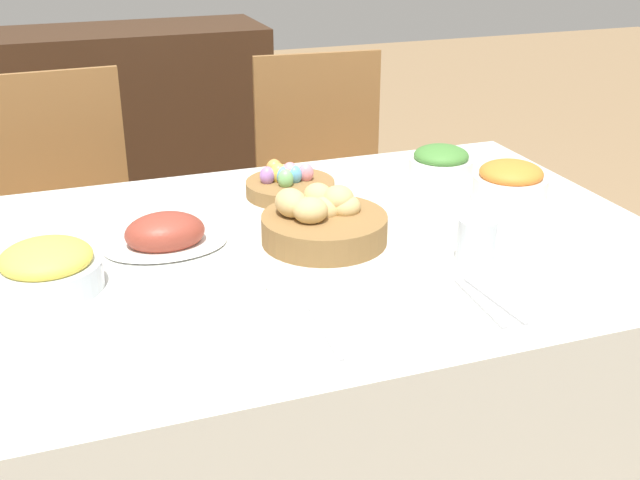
# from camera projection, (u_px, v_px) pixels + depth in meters

# --- Properties ---
(dining_table) EXTENTS (1.53, 1.02, 0.74)m
(dining_table) POSITION_uv_depth(u_px,v_px,m) (298.00, 397.00, 1.78)
(dining_table) COLOR silver
(dining_table) RESTS_ON ground
(chair_far_right) EXTENTS (0.45, 0.45, 0.93)m
(chair_far_right) POSITION_uv_depth(u_px,v_px,m) (328.00, 194.00, 2.60)
(chair_far_right) COLOR olive
(chair_far_right) RESTS_ON ground
(chair_far_left) EXTENTS (0.44, 0.44, 0.93)m
(chair_far_left) POSITION_uv_depth(u_px,v_px,m) (66.00, 227.00, 2.35)
(chair_far_left) COLOR olive
(chair_far_left) RESTS_ON ground
(sideboard) EXTENTS (1.25, 0.44, 0.92)m
(sideboard) POSITION_uv_depth(u_px,v_px,m) (111.00, 147.00, 3.20)
(sideboard) COLOR #3D2616
(sideboard) RESTS_ON ground
(bread_basket) EXTENTS (0.26, 0.26, 0.11)m
(bread_basket) POSITION_uv_depth(u_px,v_px,m) (322.00, 221.00, 1.64)
(bread_basket) COLOR olive
(bread_basket) RESTS_ON dining_table
(egg_basket) EXTENTS (0.21, 0.21, 0.08)m
(egg_basket) POSITION_uv_depth(u_px,v_px,m) (289.00, 184.00, 1.89)
(egg_basket) COLOR olive
(egg_basket) RESTS_ON dining_table
(ham_platter) EXTENTS (0.25, 0.17, 0.08)m
(ham_platter) POSITION_uv_depth(u_px,v_px,m) (165.00, 235.00, 1.61)
(ham_platter) COLOR white
(ham_platter) RESTS_ON dining_table
(green_salad_bowl) EXTENTS (0.16, 0.16, 0.08)m
(green_salad_bowl) POSITION_uv_depth(u_px,v_px,m) (441.00, 162.00, 2.01)
(green_salad_bowl) COLOR white
(green_salad_bowl) RESTS_ON dining_table
(pineapple_bowl) EXTENTS (0.19, 0.19, 0.09)m
(pineapple_bowl) POSITION_uv_depth(u_px,v_px,m) (47.00, 268.00, 1.44)
(pineapple_bowl) COLOR silver
(pineapple_bowl) RESTS_ON dining_table
(carrot_bowl) EXTENTS (0.17, 0.17, 0.10)m
(carrot_bowl) POSITION_uv_depth(u_px,v_px,m) (510.00, 183.00, 1.84)
(carrot_bowl) COLOR white
(carrot_bowl) RESTS_ON dining_table
(dinner_plate) EXTENTS (0.24, 0.24, 0.01)m
(dinner_plate) POSITION_uv_depth(u_px,v_px,m) (404.00, 315.00, 1.35)
(dinner_plate) COLOR white
(dinner_plate) RESTS_ON dining_table
(fork) EXTENTS (0.02, 0.19, 0.00)m
(fork) POSITION_uv_depth(u_px,v_px,m) (324.00, 331.00, 1.31)
(fork) COLOR #B7B7BC
(fork) RESTS_ON dining_table
(knife) EXTENTS (0.02, 0.19, 0.00)m
(knife) POSITION_uv_depth(u_px,v_px,m) (479.00, 303.00, 1.40)
(knife) COLOR #B7B7BC
(knife) RESTS_ON dining_table
(spoon) EXTENTS (0.02, 0.19, 0.00)m
(spoon) POSITION_uv_depth(u_px,v_px,m) (494.00, 300.00, 1.41)
(spoon) COLOR #B7B7BC
(spoon) RESTS_ON dining_table
(drinking_cup) EXTENTS (0.08, 0.08, 0.09)m
(drinking_cup) POSITION_uv_depth(u_px,v_px,m) (477.00, 240.00, 1.55)
(drinking_cup) COLOR silver
(drinking_cup) RESTS_ON dining_table
(butter_dish) EXTENTS (0.12, 0.08, 0.03)m
(butter_dish) POSITION_uv_depth(u_px,v_px,m) (228.00, 280.00, 1.45)
(butter_dish) COLOR white
(butter_dish) RESTS_ON dining_table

